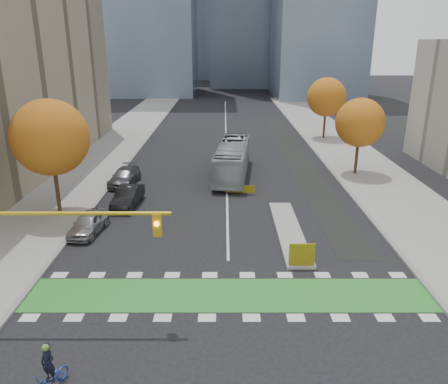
{
  "coord_description": "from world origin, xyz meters",
  "views": [
    {
      "loc": [
        -0.23,
        -17.09,
        11.75
      ],
      "look_at": [
        -0.24,
        8.28,
        3.0
      ],
      "focal_mm": 35.0,
      "sensor_mm": 36.0,
      "label": 1
    }
  ],
  "objects_px": {
    "cyclist": "(50,375)",
    "tree_east_far": "(326,97)",
    "hazard_board": "(302,255)",
    "bus": "(232,159)",
    "traffic_signal_west": "(40,237)",
    "parked_car_c": "(124,176)",
    "tree_east_near": "(360,123)",
    "tree_west": "(50,138)",
    "parked_car_a": "(88,223)",
    "parked_car_b": "(128,197)"
  },
  "relations": [
    {
      "from": "cyclist",
      "to": "tree_east_far",
      "type": "bearing_deg",
      "value": 88.4
    },
    {
      "from": "hazard_board",
      "to": "bus",
      "type": "xyz_separation_m",
      "value": [
        -3.48,
        17.53,
        0.75
      ]
    },
    {
      "from": "traffic_signal_west",
      "to": "parked_car_c",
      "type": "distance_m",
      "value": 19.96
    },
    {
      "from": "tree_east_near",
      "to": "hazard_board",
      "type": "bearing_deg",
      "value": -114.2
    },
    {
      "from": "tree_east_far",
      "to": "traffic_signal_west",
      "type": "relative_size",
      "value": 0.9
    },
    {
      "from": "hazard_board",
      "to": "tree_west",
      "type": "bearing_deg",
      "value": 154.01
    },
    {
      "from": "tree_west",
      "to": "tree_east_near",
      "type": "distance_m",
      "value": 26.01
    },
    {
      "from": "parked_car_a",
      "to": "parked_car_b",
      "type": "height_order",
      "value": "parked_car_b"
    },
    {
      "from": "tree_east_near",
      "to": "tree_east_far",
      "type": "xyz_separation_m",
      "value": [
        0.5,
        16.0,
        0.38
      ]
    },
    {
      "from": "bus",
      "to": "traffic_signal_west",
      "type": "bearing_deg",
      "value": -104.99
    },
    {
      "from": "parked_car_a",
      "to": "hazard_board",
      "type": "bearing_deg",
      "value": -12.68
    },
    {
      "from": "hazard_board",
      "to": "traffic_signal_west",
      "type": "relative_size",
      "value": 0.16
    },
    {
      "from": "tree_west",
      "to": "parked_car_c",
      "type": "height_order",
      "value": "tree_west"
    },
    {
      "from": "parked_car_c",
      "to": "parked_car_a",
      "type": "bearing_deg",
      "value": -84.46
    },
    {
      "from": "hazard_board",
      "to": "traffic_signal_west",
      "type": "distance_m",
      "value": 13.23
    },
    {
      "from": "tree_east_near",
      "to": "parked_car_c",
      "type": "bearing_deg",
      "value": -172.21
    },
    {
      "from": "cyclist",
      "to": "parked_car_a",
      "type": "distance_m",
      "value": 13.82
    },
    {
      "from": "bus",
      "to": "parked_car_a",
      "type": "xyz_separation_m",
      "value": [
        -9.52,
        -12.88,
        -0.87
      ]
    },
    {
      "from": "cyclist",
      "to": "parked_car_b",
      "type": "xyz_separation_m",
      "value": [
        -1.14,
        18.57,
        0.06
      ]
    },
    {
      "from": "parked_car_a",
      "to": "parked_car_b",
      "type": "distance_m",
      "value": 5.22
    },
    {
      "from": "hazard_board",
      "to": "traffic_signal_west",
      "type": "xyz_separation_m",
      "value": [
        -11.93,
        -4.71,
        3.23
      ]
    },
    {
      "from": "bus",
      "to": "parked_car_b",
      "type": "xyz_separation_m",
      "value": [
        -8.01,
        -7.88,
        -0.83
      ]
    },
    {
      "from": "cyclist",
      "to": "parked_car_a",
      "type": "xyz_separation_m",
      "value": [
        -2.65,
        13.57,
        0.02
      ]
    },
    {
      "from": "cyclist",
      "to": "bus",
      "type": "distance_m",
      "value": 27.34
    },
    {
      "from": "traffic_signal_west",
      "to": "parked_car_a",
      "type": "bearing_deg",
      "value": 96.52
    },
    {
      "from": "tree_east_far",
      "to": "tree_west",
      "type": "bearing_deg",
      "value": -133.3
    },
    {
      "from": "cyclist",
      "to": "parked_car_a",
      "type": "bearing_deg",
      "value": 123.26
    },
    {
      "from": "hazard_board",
      "to": "tree_east_far",
      "type": "bearing_deg",
      "value": 75.88
    },
    {
      "from": "parked_car_b",
      "to": "tree_west",
      "type": "bearing_deg",
      "value": -153.21
    },
    {
      "from": "traffic_signal_west",
      "to": "parked_car_a",
      "type": "xyz_separation_m",
      "value": [
        -1.07,
        9.36,
        -3.35
      ]
    },
    {
      "from": "tree_east_near",
      "to": "traffic_signal_west",
      "type": "height_order",
      "value": "tree_east_near"
    },
    {
      "from": "parked_car_b",
      "to": "tree_east_near",
      "type": "bearing_deg",
      "value": 27.18
    },
    {
      "from": "tree_east_near",
      "to": "parked_car_a",
      "type": "relative_size",
      "value": 1.77
    },
    {
      "from": "parked_car_c",
      "to": "tree_east_near",
      "type": "bearing_deg",
      "value": 13.89
    },
    {
      "from": "bus",
      "to": "parked_car_c",
      "type": "bearing_deg",
      "value": -158.82
    },
    {
      "from": "hazard_board",
      "to": "tree_west",
      "type": "distance_m",
      "value": 18.44
    },
    {
      "from": "traffic_signal_west",
      "to": "parked_car_b",
      "type": "relative_size",
      "value": 1.95
    },
    {
      "from": "tree_east_far",
      "to": "traffic_signal_west",
      "type": "distance_m",
      "value": 43.61
    },
    {
      "from": "tree_west",
      "to": "cyclist",
      "type": "distance_m",
      "value": 18.33
    },
    {
      "from": "parked_car_a",
      "to": "parked_car_b",
      "type": "bearing_deg",
      "value": 80.25
    },
    {
      "from": "tree_west",
      "to": "cyclist",
      "type": "relative_size",
      "value": 4.17
    },
    {
      "from": "tree_east_near",
      "to": "bus",
      "type": "distance_m",
      "value": 11.95
    },
    {
      "from": "traffic_signal_west",
      "to": "parked_car_a",
      "type": "height_order",
      "value": "traffic_signal_west"
    },
    {
      "from": "tree_east_far",
      "to": "parked_car_a",
      "type": "xyz_separation_m",
      "value": [
        -21.5,
        -29.15,
        -4.56
      ]
    },
    {
      "from": "cyclist",
      "to": "bus",
      "type": "bearing_deg",
      "value": 97.65
    },
    {
      "from": "bus",
      "to": "parked_car_a",
      "type": "distance_m",
      "value": 16.04
    },
    {
      "from": "hazard_board",
      "to": "tree_east_near",
      "type": "xyz_separation_m",
      "value": [
        8.0,
        17.8,
        4.06
      ]
    },
    {
      "from": "traffic_signal_west",
      "to": "bus",
      "type": "height_order",
      "value": "traffic_signal_west"
    },
    {
      "from": "hazard_board",
      "to": "tree_east_near",
      "type": "distance_m",
      "value": 19.93
    },
    {
      "from": "hazard_board",
      "to": "traffic_signal_west",
      "type": "height_order",
      "value": "traffic_signal_west"
    }
  ]
}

